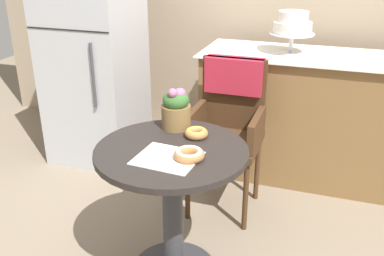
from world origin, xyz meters
TOP-DOWN VIEW (x-y plane):
  - cafe_table at (0.00, 0.00)m, footprint 0.72×0.72m
  - wicker_chair at (0.09, 0.76)m, footprint 0.42×0.45m
  - paper_napkin at (0.02, -0.10)m, footprint 0.29×0.26m
  - donut_front at (0.07, 0.16)m, footprint 0.12×0.12m
  - donut_mid at (0.11, -0.07)m, footprint 0.14×0.14m
  - flower_vase at (-0.07, 0.24)m, footprint 0.15×0.15m
  - display_counter at (0.55, 1.30)m, footprint 1.56×0.62m
  - tiered_cake_stand at (0.37, 1.30)m, footprint 0.30×0.30m
  - refrigerator at (-1.05, 1.10)m, footprint 0.64×0.63m

SIDE VIEW (x-z plane):
  - display_counter at x=0.55m, z-range 0.00..0.90m
  - cafe_table at x=0.00m, z-range 0.15..0.87m
  - wicker_chair at x=0.09m, z-range 0.16..1.12m
  - paper_napkin at x=0.02m, z-range 0.72..0.72m
  - donut_front at x=0.07m, z-range 0.72..0.76m
  - donut_mid at x=0.11m, z-range 0.72..0.77m
  - flower_vase at x=-0.07m, z-range 0.71..0.94m
  - refrigerator at x=-1.05m, z-range 0.00..1.70m
  - tiered_cake_stand at x=0.37m, z-range 0.95..1.23m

